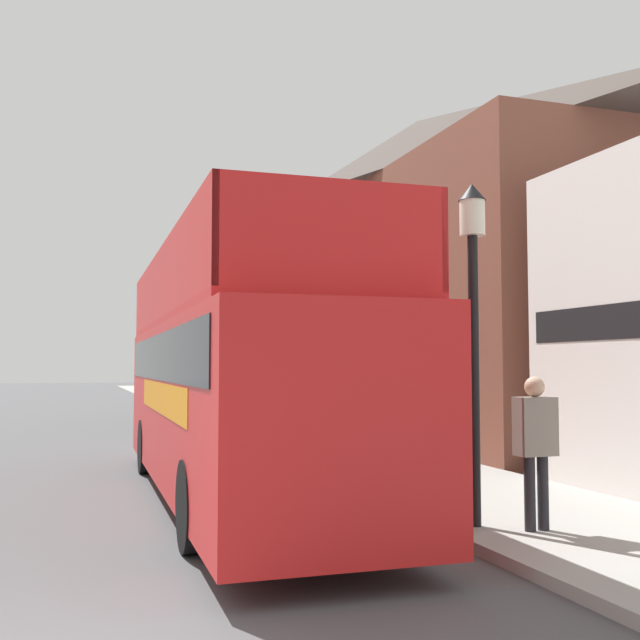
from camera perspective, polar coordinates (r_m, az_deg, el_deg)
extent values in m
plane|color=#4C4C4F|center=(26.21, -20.75, -7.93)|extent=(144.00, 144.00, 0.00)
cube|color=#999993|center=(23.98, -3.61, -8.41)|extent=(3.53, 108.00, 0.14)
cube|color=brown|center=(24.88, 7.56, 0.20)|extent=(6.00, 19.58, 7.44)
pyramid|color=#473D38|center=(25.74, 7.47, 11.75)|extent=(6.00, 19.58, 2.89)
cube|color=red|center=(12.08, -6.56, -6.33)|extent=(2.57, 11.03, 2.47)
cube|color=orange|center=(11.54, -6.03, -5.85)|extent=(2.52, 6.08, 0.45)
cube|color=black|center=(12.07, -6.54, -2.85)|extent=(2.59, 10.15, 0.70)
cube|color=red|center=(12.09, -6.52, -0.24)|extent=(2.56, 10.15, 0.10)
cube|color=red|center=(11.97, -12.02, 2.70)|extent=(0.21, 10.12, 1.09)
cube|color=red|center=(12.41, -1.18, 2.40)|extent=(0.21, 10.12, 1.09)
cube|color=red|center=(7.31, 1.15, 6.56)|extent=(2.42, 0.10, 1.09)
cube|color=red|center=(16.35, -9.39, 1.02)|extent=(2.44, 1.57, 1.09)
cylinder|color=black|center=(15.39, -13.09, -9.37)|extent=(0.29, 1.06, 1.05)
cylinder|color=black|center=(15.71, -5.05, -9.32)|extent=(0.29, 1.06, 1.05)
cylinder|color=black|center=(8.89, -9.64, -13.80)|extent=(0.29, 1.06, 1.05)
cylinder|color=black|center=(9.44, 3.92, -13.23)|extent=(0.29, 1.06, 1.05)
cube|color=silver|center=(20.95, -9.49, -7.66)|extent=(1.85, 4.00, 0.85)
cube|color=black|center=(20.80, -9.44, -5.77)|extent=(1.56, 1.95, 0.54)
cylinder|color=black|center=(22.12, -11.85, -8.16)|extent=(0.23, 0.61, 0.60)
cylinder|color=black|center=(22.28, -7.86, -8.17)|extent=(0.23, 0.61, 0.60)
cylinder|color=black|center=(19.70, -11.36, -8.75)|extent=(0.23, 0.61, 0.60)
cylinder|color=black|center=(19.88, -6.88, -8.74)|extent=(0.23, 0.61, 0.60)
cylinder|color=#232328|center=(9.57, 15.69, -12.60)|extent=(0.13, 0.13, 0.90)
cylinder|color=#232328|center=(9.68, 16.63, -12.49)|extent=(0.13, 0.13, 0.90)
cube|color=gray|center=(9.53, 16.08, -7.78)|extent=(0.49, 0.27, 0.71)
sphere|color=tan|center=(9.51, 16.03, -4.91)|extent=(0.25, 0.25, 0.25)
cylinder|color=black|center=(9.58, 11.67, -4.45)|extent=(0.13, 0.13, 3.63)
cylinder|color=silver|center=(9.76, 11.52, 7.61)|extent=(0.32, 0.32, 0.45)
cone|color=black|center=(9.83, 11.50, 9.53)|extent=(0.35, 0.35, 0.22)
cylinder|color=black|center=(16.22, -1.56, -2.69)|extent=(0.13, 0.13, 4.43)
cylinder|color=silver|center=(16.44, -1.55, 5.84)|extent=(0.32, 0.32, 0.45)
cone|color=black|center=(16.50, -1.54, 6.99)|extent=(0.35, 0.35, 0.22)
cylinder|color=black|center=(23.29, -6.12, -3.82)|extent=(0.13, 0.13, 3.69)
cylinder|color=silver|center=(23.37, -6.08, 1.26)|extent=(0.32, 0.32, 0.45)
cone|color=black|center=(23.40, -6.08, 2.08)|extent=(0.35, 0.35, 0.22)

